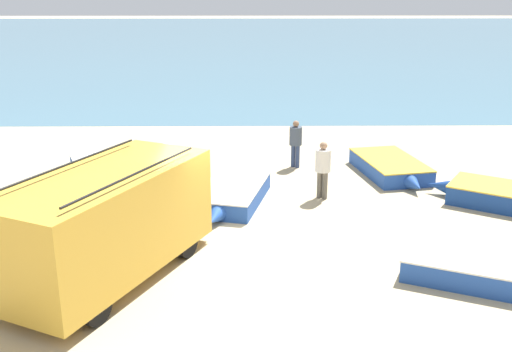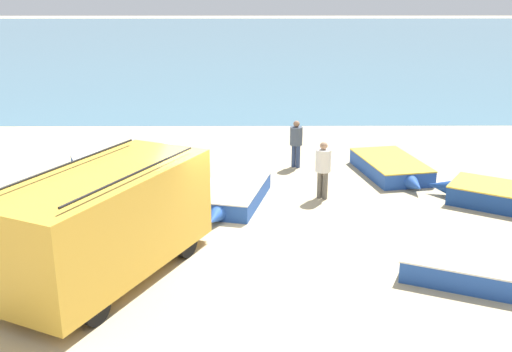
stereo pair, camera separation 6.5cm
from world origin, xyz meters
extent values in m
plane|color=tan|center=(0.00, 0.00, 0.00)|extent=(200.00, 200.00, 0.00)
cube|color=#477084|center=(0.00, 52.00, 0.00)|extent=(120.00, 80.00, 0.01)
cube|color=gold|center=(-2.15, -1.95, 1.30)|extent=(4.08, 5.47, 2.03)
cube|color=black|center=(-1.03, 0.37, 0.74)|extent=(1.77, 0.93, 0.91)
cube|color=#1E232D|center=(-1.07, 0.30, 1.91)|extent=(1.68, 0.85, 0.65)
cylinder|color=black|center=(-2.30, -0.14, 0.35)|extent=(0.50, 0.73, 0.70)
cylinder|color=black|center=(-0.65, -0.94, 0.35)|extent=(0.50, 0.73, 0.70)
cylinder|color=black|center=(-3.66, -2.97, 0.35)|extent=(0.50, 0.73, 0.70)
cylinder|color=black|center=(-2.01, -3.76, 0.35)|extent=(0.50, 0.73, 0.70)
cylinder|color=black|center=(-2.89, -1.60, 2.43)|extent=(1.85, 3.76, 0.05)
cylinder|color=black|center=(-1.42, -2.31, 2.43)|extent=(1.85, 3.76, 0.05)
cube|color=navy|center=(-3.25, 5.57, 0.29)|extent=(3.76, 2.77, 0.57)
cone|color=navy|center=(-1.33, 6.39, 0.29)|extent=(0.91, 0.80, 0.55)
cube|color=silver|center=(-3.25, 5.57, 0.51)|extent=(0.74, 1.38, 0.05)
cube|color=silver|center=(-3.25, 5.57, 0.59)|extent=(3.80, 2.80, 0.04)
cone|color=navy|center=(6.40, 3.19, 0.26)|extent=(0.90, 0.82, 0.49)
cube|color=#234CA3|center=(6.03, -2.50, 0.23)|extent=(4.24, 2.80, 0.46)
cube|color=silver|center=(6.03, -2.50, 0.40)|extent=(0.65, 1.13, 0.05)
cube|color=silver|center=(6.03, -2.50, 0.48)|extent=(4.28, 2.83, 0.04)
cube|color=#234CA3|center=(5.36, 5.16, 0.24)|extent=(2.22, 3.32, 0.47)
cone|color=#234CA3|center=(5.71, 3.33, 0.24)|extent=(0.57, 0.75, 0.45)
cube|color=gold|center=(5.36, 5.16, 0.41)|extent=(1.55, 0.49, 0.05)
cube|color=gold|center=(5.36, 5.16, 0.49)|extent=(2.24, 3.35, 0.04)
cube|color=#234CA3|center=(0.31, 2.59, 0.23)|extent=(2.23, 3.29, 0.47)
cone|color=#234CA3|center=(-0.11, 0.80, 0.23)|extent=(0.58, 0.74, 0.44)
cube|color=silver|center=(0.31, 2.59, 0.40)|extent=(1.47, 0.53, 0.05)
cube|color=silver|center=(0.31, 2.59, 0.49)|extent=(2.25, 3.32, 0.04)
cylinder|color=#5B564C|center=(2.96, 2.85, 0.41)|extent=(0.15, 0.15, 0.82)
cylinder|color=#5B564C|center=(2.82, 2.95, 0.41)|extent=(0.15, 0.15, 0.82)
cylinder|color=silver|center=(2.89, 2.90, 1.14)|extent=(0.44, 0.44, 0.65)
sphere|color=tan|center=(2.89, 2.90, 1.58)|extent=(0.22, 0.22, 0.22)
cylinder|color=navy|center=(2.27, 5.99, 0.39)|extent=(0.15, 0.15, 0.78)
cylinder|color=navy|center=(2.41, 5.92, 0.39)|extent=(0.15, 0.15, 0.78)
cylinder|color=#424C5B|center=(2.34, 5.96, 1.09)|extent=(0.42, 0.42, 0.62)
sphere|color=#8C664C|center=(2.34, 5.96, 1.50)|extent=(0.21, 0.21, 0.21)
camera|label=1|loc=(0.80, -13.39, 5.98)|focal=42.00mm
camera|label=2|loc=(0.87, -13.39, 5.98)|focal=42.00mm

